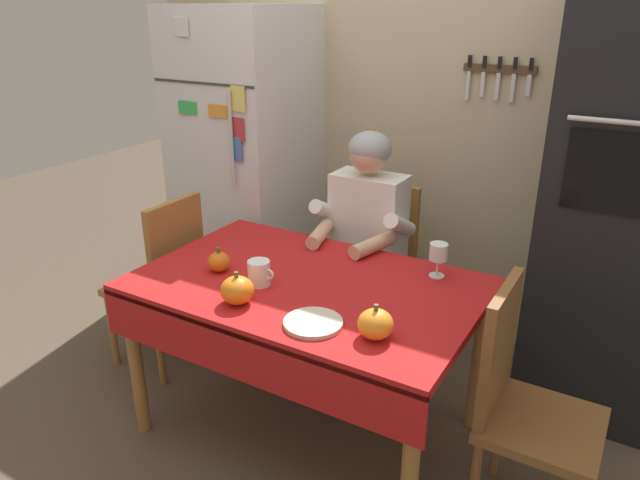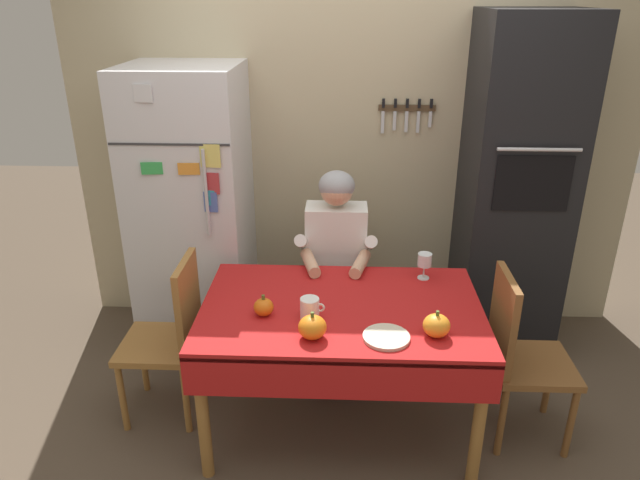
{
  "view_description": "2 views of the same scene",
  "coord_description": "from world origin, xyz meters",
  "views": [
    {
      "loc": [
        1.15,
        -1.75,
        1.81
      ],
      "look_at": [
        0.04,
        0.14,
        0.92
      ],
      "focal_mm": 32.97,
      "sensor_mm": 36.0,
      "label": 1
    },
    {
      "loc": [
        0.0,
        -2.42,
        2.18
      ],
      "look_at": [
        -0.11,
        0.18,
        1.06
      ],
      "focal_mm": 32.42,
      "sensor_mm": 36.0,
      "label": 2
    }
  ],
  "objects": [
    {
      "name": "ground_plane",
      "position": [
        0.0,
        0.0,
        0.0
      ],
      "size": [
        10.0,
        10.0,
        0.0
      ],
      "primitive_type": "plane",
      "color": "brown",
      "rests_on": "ground"
    },
    {
      "name": "back_wall_assembly",
      "position": [
        0.05,
        1.35,
        1.3
      ],
      "size": [
        3.7,
        0.13,
        2.6
      ],
      "color": "#BCAD89",
      "rests_on": "ground"
    },
    {
      "name": "refrigerator",
      "position": [
        -0.95,
        0.96,
        0.9
      ],
      "size": [
        0.68,
        0.71,
        1.8
      ],
      "color": "silver",
      "rests_on": "ground"
    },
    {
      "name": "wall_oven",
      "position": [
        1.05,
        1.0,
        1.05
      ],
      "size": [
        0.6,
        0.64,
        2.1
      ],
      "color": "black",
      "rests_on": "ground"
    },
    {
      "name": "dining_table",
      "position": [
        0.0,
        0.08,
        0.66
      ],
      "size": [
        1.4,
        0.9,
        0.74
      ],
      "color": "#9E6B33",
      "rests_on": "ground"
    },
    {
      "name": "chair_behind_person",
      "position": [
        -0.04,
        0.87,
        0.51
      ],
      "size": [
        0.4,
        0.4,
        0.93
      ],
      "color": "#9E6B33",
      "rests_on": "ground"
    },
    {
      "name": "seated_person",
      "position": [
        -0.04,
        0.68,
        0.74
      ],
      "size": [
        0.47,
        0.55,
        1.25
      ],
      "color": "#38384C",
      "rests_on": "ground"
    },
    {
      "name": "chair_right_side",
      "position": [
        0.9,
        0.08,
        0.51
      ],
      "size": [
        0.4,
        0.4,
        0.93
      ],
      "color": "brown",
      "rests_on": "ground"
    },
    {
      "name": "chair_left_side",
      "position": [
        -0.9,
        0.18,
        0.51
      ],
      "size": [
        0.4,
        0.4,
        0.93
      ],
      "color": "#9E6B33",
      "rests_on": "ground"
    },
    {
      "name": "coffee_mug",
      "position": [
        -0.15,
        -0.02,
        0.79
      ],
      "size": [
        0.12,
        0.09,
        0.1
      ],
      "color": "white",
      "rests_on": "dining_table"
    },
    {
      "name": "wine_glass",
      "position": [
        0.44,
        0.42,
        0.84
      ],
      "size": [
        0.08,
        0.08,
        0.15
      ],
      "color": "white",
      "rests_on": "dining_table"
    },
    {
      "name": "pumpkin_large",
      "position": [
        -0.38,
        -0.01,
        0.78
      ],
      "size": [
        0.1,
        0.1,
        0.11
      ],
      "color": "orange",
      "rests_on": "dining_table"
    },
    {
      "name": "pumpkin_medium",
      "position": [
        0.43,
        -0.15,
        0.79
      ],
      "size": [
        0.12,
        0.12,
        0.13
      ],
      "color": "orange",
      "rests_on": "dining_table"
    },
    {
      "name": "pumpkin_small",
      "position": [
        -0.13,
        -0.19,
        0.79
      ],
      "size": [
        0.13,
        0.13,
        0.13
      ],
      "color": "orange",
      "rests_on": "dining_table"
    },
    {
      "name": "serving_tray",
      "position": [
        0.2,
        -0.19,
        0.75
      ],
      "size": [
        0.21,
        0.21,
        0.02
      ],
      "primitive_type": "cylinder",
      "color": "beige",
      "rests_on": "dining_table"
    }
  ]
}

